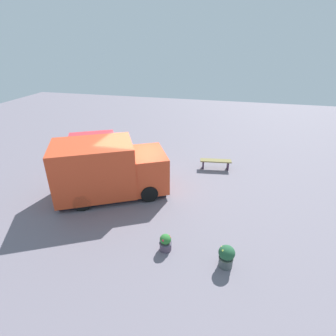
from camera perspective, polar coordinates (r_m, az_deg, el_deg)
name	(u,v)px	position (r m, az deg, el deg)	size (l,w,h in m)	color
ground_plane	(137,187)	(12.40, -6.74, -4.11)	(40.00, 40.00, 0.00)	slate
food_truck	(108,170)	(11.56, -12.83, -0.52)	(4.08, 5.12, 2.42)	#DB4624
person_customer	(102,152)	(15.72, -14.01, 3.47)	(0.76, 0.71, 0.88)	black
planter_flowering_near	(166,242)	(8.87, -0.54, -15.77)	(0.41, 0.41, 0.58)	#544557
planter_flowering_far	(226,256)	(8.48, 12.47, -18.03)	(0.49, 0.49, 0.73)	#495152
plaza_bench	(216,162)	(14.09, 10.23, 1.23)	(0.61, 1.65, 0.49)	olive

